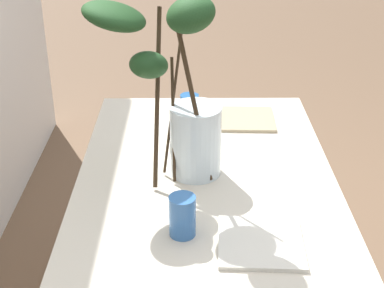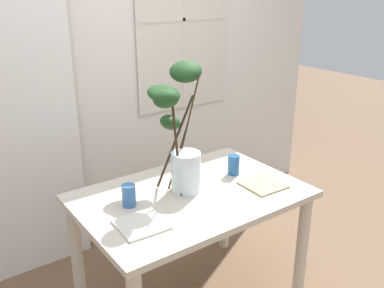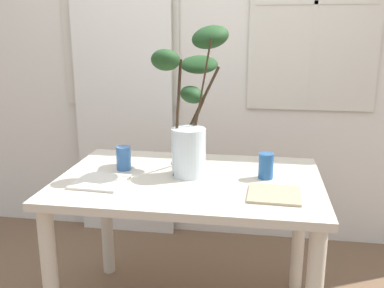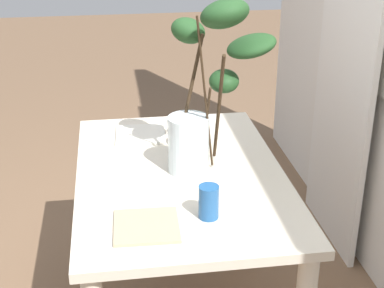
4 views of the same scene
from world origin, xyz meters
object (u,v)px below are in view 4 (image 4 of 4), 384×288
object	(u,v)px
drinking_glass_blue_right	(209,202)
plate_square_left	(141,135)
drinking_glass_blue_left	(187,125)
plate_square_right	(146,226)
vase_with_branches	(207,92)
dining_table	(181,199)

from	to	relation	value
drinking_glass_blue_right	plate_square_left	world-z (taller)	drinking_glass_blue_right
drinking_glass_blue_left	drinking_glass_blue_right	xyz separation A→B (m)	(0.71, -0.02, 0.00)
plate_square_left	plate_square_right	bearing A→B (deg)	-2.32
plate_square_left	plate_square_right	size ratio (longest dim) A/B	1.02
vase_with_branches	drinking_glass_blue_right	distance (m)	0.46
vase_with_branches	drinking_glass_blue_right	xyz separation A→B (m)	(0.37, -0.05, -0.28)
drinking_glass_blue_left	plate_square_right	world-z (taller)	drinking_glass_blue_left
vase_with_branches	plate_square_right	size ratio (longest dim) A/B	3.29
dining_table	drinking_glass_blue_left	distance (m)	0.40
plate_square_right	plate_square_left	bearing A→B (deg)	177.68
plate_square_right	vase_with_branches	bearing A→B (deg)	145.59
drinking_glass_blue_right	drinking_glass_blue_left	bearing A→B (deg)	178.29
drinking_glass_blue_left	plate_square_right	size ratio (longest dim) A/B	0.54
dining_table	plate_square_right	world-z (taller)	plate_square_right
dining_table	drinking_glass_blue_right	world-z (taller)	drinking_glass_blue_right
drinking_glass_blue_left	plate_square_left	world-z (taller)	drinking_glass_blue_left
dining_table	vase_with_branches	size ratio (longest dim) A/B	1.71
dining_table	plate_square_left	distance (m)	0.44
drinking_glass_blue_left	plate_square_left	size ratio (longest dim) A/B	0.53
dining_table	drinking_glass_blue_right	size ratio (longest dim) A/B	10.23
plate_square_right	dining_table	bearing A→B (deg)	157.03
vase_with_branches	drinking_glass_blue_left	distance (m)	0.45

